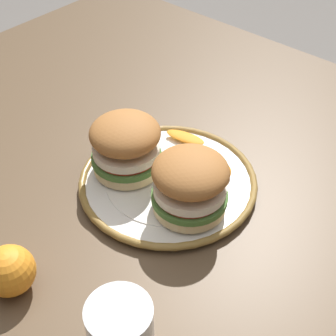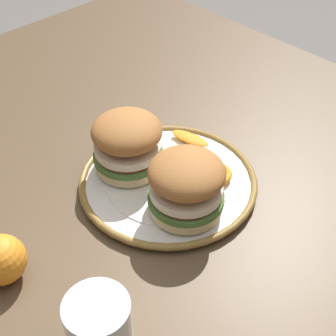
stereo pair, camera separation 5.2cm
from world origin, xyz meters
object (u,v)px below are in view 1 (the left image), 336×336
whole_orange (9,271)px  sandwich_half_left (190,183)px  dining_table (181,197)px  dinner_plate (168,182)px  sandwich_half_right (126,144)px

whole_orange → sandwich_half_left: bearing=70.2°
sandwich_half_left → whole_orange: (-0.10, -0.27, -0.03)m
dining_table → whole_orange: whole_orange is taller
sandwich_half_left → whole_orange: size_ratio=1.67×
dining_table → dinner_plate: dinner_plate is taller
dining_table → dinner_plate: (0.02, -0.06, 0.09)m
sandwich_half_left → whole_orange: 0.28m
dining_table → sandwich_half_right: bearing=-120.3°
sandwich_half_right → whole_orange: size_ratio=1.98×
sandwich_half_right → whole_orange: bearing=-80.9°
dinner_plate → sandwich_half_right: bearing=-159.6°
whole_orange → dining_table: bearing=88.9°
dinner_plate → sandwich_half_left: 0.10m
dining_table → dinner_plate: 0.11m
dining_table → whole_orange: 0.37m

